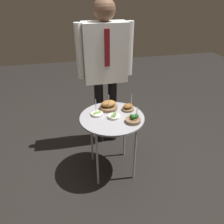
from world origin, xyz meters
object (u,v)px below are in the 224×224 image
(bowl_asparagus_far_rim, at_px, (97,114))
(waiter_figure, at_px, (105,60))
(serving_cart, at_px, (112,121))
(bowl_broccoli_back_left, at_px, (133,119))
(bowl_roast_front_left, at_px, (128,107))
(bowl_roast_front_center, at_px, (108,106))
(bowl_asparagus_mid_left, at_px, (114,116))

(bowl_asparagus_far_rim, relative_size, waiter_figure, 0.09)
(serving_cart, xyz_separation_m, bowl_asparagus_far_rim, (-0.13, 0.06, 0.07))
(bowl_asparagus_far_rim, height_order, bowl_broccoli_back_left, bowl_broccoli_back_left)
(bowl_roast_front_left, bearing_deg, waiter_figure, 107.66)
(bowl_broccoli_back_left, xyz_separation_m, bowl_roast_front_center, (-0.17, 0.28, 0.01))
(bowl_asparagus_mid_left, distance_m, bowl_asparagus_far_rim, 0.17)
(bowl_broccoli_back_left, bearing_deg, bowl_roast_front_left, 86.16)
(waiter_figure, bearing_deg, bowl_roast_front_left, -72.34)
(serving_cart, height_order, bowl_roast_front_center, bowl_roast_front_center)
(bowl_roast_front_left, xyz_separation_m, bowl_roast_front_center, (-0.18, 0.06, 0.01))
(bowl_asparagus_far_rim, xyz_separation_m, waiter_figure, (0.17, 0.46, 0.37))
(bowl_asparagus_mid_left, height_order, bowl_roast_front_center, bowl_roast_front_center)
(bowl_asparagus_mid_left, distance_m, waiter_figure, 0.65)
(bowl_asparagus_far_rim, distance_m, bowl_roast_front_left, 0.31)
(waiter_figure, bearing_deg, serving_cart, -94.86)
(bowl_roast_front_left, distance_m, waiter_figure, 0.57)
(serving_cart, height_order, bowl_asparagus_mid_left, bowl_asparagus_mid_left)
(serving_cart, bearing_deg, bowl_asparagus_mid_left, -52.64)
(bowl_asparagus_mid_left, xyz_separation_m, bowl_asparagus_far_rim, (-0.14, 0.08, -0.00))
(bowl_asparagus_mid_left, relative_size, waiter_figure, 0.08)
(waiter_figure, bearing_deg, bowl_asparagus_mid_left, -93.15)
(serving_cart, bearing_deg, bowl_broccoli_back_left, -37.44)
(bowl_asparagus_mid_left, bearing_deg, bowl_broccoli_back_left, -35.52)
(bowl_broccoli_back_left, height_order, bowl_roast_front_left, bowl_broccoli_back_left)
(bowl_broccoli_back_left, distance_m, bowl_roast_front_center, 0.33)
(bowl_roast_front_left, relative_size, bowl_roast_front_center, 0.90)
(bowl_roast_front_center, bearing_deg, bowl_roast_front_left, -19.06)
(bowl_asparagus_far_rim, distance_m, bowl_broccoli_back_left, 0.35)
(bowl_asparagus_mid_left, height_order, bowl_asparagus_far_rim, bowl_asparagus_far_rim)
(serving_cart, height_order, bowl_asparagus_far_rim, bowl_asparagus_far_rim)
(serving_cart, height_order, bowl_broccoli_back_left, bowl_broccoli_back_left)
(bowl_broccoli_back_left, relative_size, waiter_figure, 0.10)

